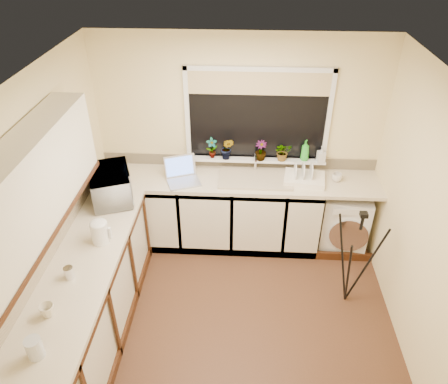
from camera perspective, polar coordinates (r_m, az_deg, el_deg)
floor at (r=4.50m, az=1.11°, el=-16.32°), size 3.20×3.20×0.00m
ceiling at (r=3.06m, az=1.62°, el=14.64°), size 3.20×3.20×0.00m
wall_back at (r=4.92m, az=1.98°, el=6.82°), size 3.20×0.00×3.20m
wall_front at (r=2.62m, az=-0.03°, el=-24.20°), size 3.20×0.00×3.20m
wall_left at (r=4.02m, az=-22.16°, el=-2.79°), size 0.00×3.00×3.00m
wall_right at (r=3.95m, az=25.25°, el=-4.30°), size 0.00×3.00×3.00m
base_cabinet_back at (r=5.10m, az=-1.94°, el=-2.62°), size 2.55×0.60×0.86m
base_cabinet_left at (r=4.21m, az=-17.55°, el=-14.19°), size 0.54×2.40×0.86m
worktop_back at (r=4.83m, az=1.80°, el=1.56°), size 3.20×0.60×0.04m
worktop_left at (r=3.90m, az=-18.67°, el=-9.71°), size 0.60×2.40×0.04m
upper_cabinet at (r=3.32m, az=-24.58°, el=0.50°), size 0.28×1.90×0.70m
splashback_left at (r=3.86m, az=-23.33°, el=-6.62°), size 0.02×2.40×0.45m
splashback_back at (r=5.03m, az=1.92°, el=4.17°), size 3.20×0.02×0.14m
window_glass at (r=4.77m, az=4.49°, el=10.14°), size 1.50×0.02×1.00m
window_blind at (r=4.61m, az=4.70°, el=14.29°), size 1.50×0.02×0.25m
windowsill at (r=4.95m, az=4.24°, el=4.42°), size 1.60×0.14×0.03m
sink at (r=4.82m, az=4.19°, el=1.82°), size 0.82×0.46×0.03m
faucet at (r=4.92m, az=4.23°, el=3.98°), size 0.03×0.03×0.24m
washing_machine at (r=5.26m, az=15.84°, el=-3.58°), size 0.59×0.58×0.74m
laptop at (r=4.79m, az=-5.63°, el=2.32°), size 0.45×0.44×0.25m
kettle at (r=4.03m, az=-16.27°, el=-5.25°), size 0.16×0.16×0.21m
dish_rack at (r=4.84m, az=10.70°, el=1.73°), size 0.48×0.39×0.07m
tripod at (r=4.44m, az=16.98°, el=-8.59°), size 0.59×0.59×1.13m
glass_jug at (r=3.31m, az=-24.03°, el=-18.54°), size 0.11×0.11×0.16m
steel_jar at (r=3.78m, az=-20.04°, el=-10.12°), size 0.08×0.08×0.11m
microwave at (r=4.56m, az=-14.89°, el=0.90°), size 0.58×0.69×0.32m
plant_a at (r=4.89m, az=-1.63°, el=5.89°), size 0.15×0.13×0.24m
plant_b at (r=4.85m, az=0.43°, el=5.83°), size 0.17×0.15×0.26m
plant_c at (r=4.86m, az=4.93°, el=5.54°), size 0.15×0.15×0.23m
plant_d at (r=4.89m, az=7.88°, el=5.37°), size 0.22×0.21×0.21m
soap_bottle_green at (r=4.92m, az=10.81°, el=5.50°), size 0.12×0.12×0.25m
soap_bottle_clear at (r=4.94m, az=12.90°, el=4.95°), size 0.10×0.10×0.18m
cup_back at (r=4.93m, az=14.87°, el=1.92°), size 0.14×0.14×0.09m
cup_left at (r=3.55m, az=-22.58°, el=-14.44°), size 0.13×0.13×0.10m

